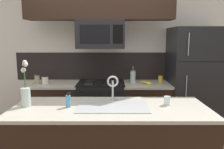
# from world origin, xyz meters

# --- Properties ---
(rear_partition) EXTENTS (5.20, 0.10, 2.60)m
(rear_partition) POSITION_xyz_m (0.30, 1.28, 1.30)
(rear_partition) COLOR silver
(rear_partition) RESTS_ON ground
(splash_band) EXTENTS (3.00, 0.01, 0.48)m
(splash_band) POSITION_xyz_m (0.00, 1.22, 1.15)
(splash_band) COLOR black
(splash_band) RESTS_ON rear_partition
(back_counter_left) EXTENTS (0.78, 0.65, 0.91)m
(back_counter_left) POSITION_xyz_m (-0.76, 0.90, 0.46)
(back_counter_left) COLOR black
(back_counter_left) RESTS_ON ground
(back_counter_right) EXTENTS (0.77, 0.65, 0.91)m
(back_counter_right) POSITION_xyz_m (0.75, 0.90, 0.46)
(back_counter_right) COLOR black
(back_counter_right) RESTS_ON ground
(stove_range) EXTENTS (0.76, 0.64, 0.93)m
(stove_range) POSITION_xyz_m (0.00, 0.90, 0.46)
(stove_range) COLOR black
(stove_range) RESTS_ON ground
(microwave) EXTENTS (0.74, 0.40, 0.43)m
(microwave) POSITION_xyz_m (0.00, 0.88, 1.70)
(microwave) COLOR black
(upper_cabinet_band) EXTENTS (2.25, 0.34, 0.60)m
(upper_cabinet_band) POSITION_xyz_m (-0.01, 0.85, 2.21)
(upper_cabinet_band) COLOR black
(refrigerator) EXTENTS (0.80, 0.74, 1.81)m
(refrigerator) POSITION_xyz_m (1.52, 0.92, 0.90)
(refrigerator) COLOR black
(refrigerator) RESTS_ON ground
(storage_jar_tall) EXTENTS (0.08, 0.08, 0.16)m
(storage_jar_tall) POSITION_xyz_m (-1.03, 0.86, 0.99)
(storage_jar_tall) COLOR #997F5B
(storage_jar_tall) RESTS_ON back_counter_left
(storage_jar_medium) EXTENTS (0.10, 0.10, 0.13)m
(storage_jar_medium) POSITION_xyz_m (-0.91, 0.87, 0.97)
(storage_jar_medium) COLOR silver
(storage_jar_medium) RESTS_ON back_counter_left
(banana_bunch) EXTENTS (0.19, 0.15, 0.08)m
(banana_bunch) POSITION_xyz_m (0.74, 0.84, 0.93)
(banana_bunch) COLOR yellow
(banana_bunch) RESTS_ON back_counter_right
(french_press) EXTENTS (0.09, 0.09, 0.27)m
(french_press) POSITION_xyz_m (0.53, 0.96, 1.01)
(french_press) COLOR silver
(french_press) RESTS_ON back_counter_right
(coffee_tin) EXTENTS (0.08, 0.08, 0.11)m
(coffee_tin) POSITION_xyz_m (0.98, 0.95, 0.97)
(coffee_tin) COLOR gold
(coffee_tin) RESTS_ON back_counter_right
(island_counter) EXTENTS (2.10, 0.82, 0.91)m
(island_counter) POSITION_xyz_m (0.16, -0.35, 0.46)
(island_counter) COLOR black
(island_counter) RESTS_ON ground
(kitchen_sink) EXTENTS (0.76, 0.43, 0.16)m
(kitchen_sink) POSITION_xyz_m (0.19, -0.35, 0.84)
(kitchen_sink) COLOR #ADAFB5
(kitchen_sink) RESTS_ON island_counter
(sink_faucet) EXTENTS (0.14, 0.14, 0.31)m
(sink_faucet) POSITION_xyz_m (0.19, -0.14, 1.11)
(sink_faucet) COLOR #B7BABF
(sink_faucet) RESTS_ON island_counter
(dish_soap_bottle) EXTENTS (0.06, 0.05, 0.16)m
(dish_soap_bottle) POSITION_xyz_m (-0.29, -0.35, 0.98)
(dish_soap_bottle) COLOR #4C93C6
(dish_soap_bottle) RESTS_ON island_counter
(spare_glass) EXTENTS (0.07, 0.07, 0.10)m
(spare_glass) POSITION_xyz_m (0.79, -0.27, 0.96)
(spare_glass) COLOR silver
(spare_glass) RESTS_ON island_counter
(flower_vase) EXTENTS (0.10, 0.11, 0.50)m
(flower_vase) POSITION_xyz_m (-0.75, -0.31, 1.05)
(flower_vase) COLOR silver
(flower_vase) RESTS_ON island_counter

